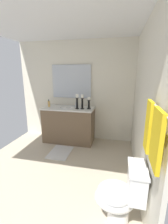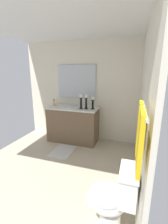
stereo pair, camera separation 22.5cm
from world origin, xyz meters
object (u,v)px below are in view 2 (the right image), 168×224
at_px(towel_bar, 145,108).
at_px(vanity_cabinet, 73,124).
at_px(mirror, 77,81).
at_px(towel_near_vanity, 139,128).
at_px(bath_mat, 63,151).
at_px(candle_holder_tall, 93,103).
at_px(candle_holder_mid, 81,101).
at_px(sink_basin, 73,109).
at_px(soap_bottle, 54,103).
at_px(toilet, 113,198).
at_px(candle_holder_short, 86,101).
at_px(towel_center, 140,142).

bearing_deg(towel_bar, vanity_cabinet, -145.39).
height_order(vanity_cabinet, towel_bar, towel_bar).
bearing_deg(mirror, towel_near_vanity, 33.02).
height_order(vanity_cabinet, bath_mat, vanity_cabinet).
xyz_separation_m(vanity_cabinet, bath_mat, (0.62, 0.00, -0.43)).
height_order(candle_holder_tall, candle_holder_mid, candle_holder_mid).
relative_size(sink_basin, soap_bottle, 2.23).
distance_m(mirror, toilet, 2.82).
bearing_deg(towel_near_vanity, soap_bottle, -135.04).
height_order(towel_bar, towel_near_vanity, towel_near_vanity).
relative_size(towel_bar, towel_near_vanity, 1.42).
height_order(vanity_cabinet, toilet, vanity_cabinet).
xyz_separation_m(mirror, candle_holder_tall, (0.29, 0.51, -0.46)).
bearing_deg(soap_bottle, bath_mat, 39.25).
height_order(soap_bottle, towel_bar, towel_bar).
distance_m(vanity_cabinet, toilet, 2.35).
xyz_separation_m(sink_basin, toilet, (1.97, 1.27, -0.47)).
height_order(candle_holder_short, candle_holder_mid, candle_holder_mid).
relative_size(mirror, soap_bottle, 5.52).
bearing_deg(towel_bar, candle_holder_mid, -149.09).
distance_m(vanity_cabinet, candle_holder_tall, 0.77).
height_order(mirror, candle_holder_tall, mirror).
xyz_separation_m(sink_basin, candle_holder_tall, (0.01, 0.51, 0.18)).
distance_m(candle_holder_mid, towel_center, 2.59).
relative_size(toilet, towel_bar, 1.07).
xyz_separation_m(soap_bottle, towel_near_vanity, (1.98, 1.98, 0.27)).
relative_size(vanity_cabinet, soap_bottle, 6.97).
height_order(candle_holder_tall, bath_mat, candle_holder_tall).
distance_m(vanity_cabinet, towel_bar, 2.81).
relative_size(soap_bottle, towel_bar, 0.26).
height_order(sink_basin, soap_bottle, soap_bottle).
xyz_separation_m(towel_near_vanity, bath_mat, (-1.37, -1.48, -1.20)).
distance_m(vanity_cabinet, candle_holder_mid, 0.67).
height_order(candle_holder_mid, towel_center, towel_center).
height_order(sink_basin, towel_center, towel_center).
xyz_separation_m(mirror, towel_center, (2.62, 1.48, -0.24)).
bearing_deg(towel_center, soap_bottle, -139.66).
xyz_separation_m(vanity_cabinet, candle_holder_mid, (0.07, 0.24, 0.62)).
relative_size(mirror, candle_holder_tall, 3.58).
bearing_deg(bath_mat, towel_bar, 44.12).
height_order(mirror, towel_bar, mirror).
relative_size(vanity_cabinet, toilet, 1.67).
xyz_separation_m(vanity_cabinet, candle_holder_tall, (0.01, 0.51, 0.58)).
xyz_separation_m(towel_center, bath_mat, (-1.72, -1.48, -1.22)).
xyz_separation_m(candle_holder_tall, soap_bottle, (-0.00, -1.01, -0.07)).
relative_size(vanity_cabinet, candle_holder_tall, 4.52).
distance_m(candle_holder_short, toilet, 2.23).
bearing_deg(towel_bar, towel_near_vanity, -174.11).
bearing_deg(sink_basin, candle_holder_short, 81.65).
relative_size(candle_holder_short, bath_mat, 0.56).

